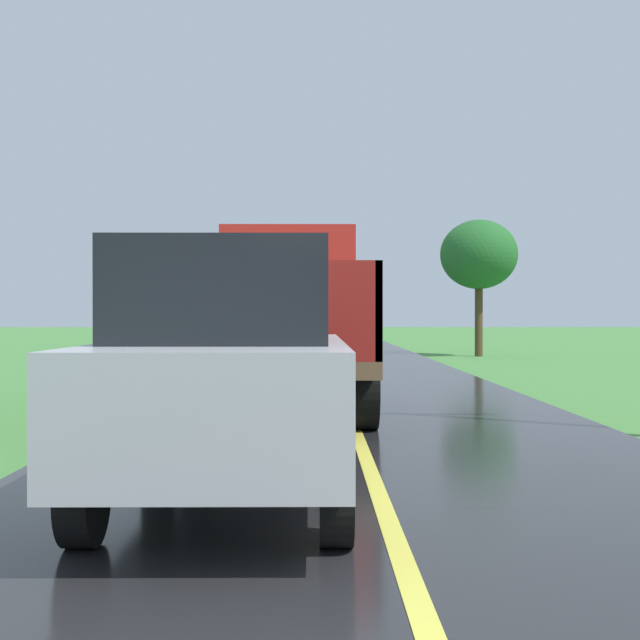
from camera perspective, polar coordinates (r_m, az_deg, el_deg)
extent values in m
cube|color=#2D2D30|center=(12.19, -2.32, -3.46)|extent=(0.90, 5.51, 0.24)
cube|color=brown|center=(12.18, -2.32, -2.52)|extent=(2.30, 5.80, 0.20)
cube|color=red|center=(14.12, -2.06, 2.14)|extent=(2.10, 1.90, 1.90)
cube|color=black|center=(15.09, -1.96, 3.29)|extent=(1.79, 0.02, 0.76)
cube|color=maroon|center=(11.29, -8.13, 0.55)|extent=(0.08, 3.85, 1.10)
cube|color=maroon|center=(11.21, 3.19, 0.55)|extent=(0.08, 3.85, 1.10)
cube|color=maroon|center=(9.31, -2.91, 0.59)|extent=(2.30, 0.08, 1.10)
cube|color=maroon|center=(13.07, -2.19, 0.53)|extent=(2.30, 0.08, 1.10)
cylinder|color=black|center=(14.06, -6.36, -3.36)|extent=(0.28, 1.00, 1.00)
cylinder|color=black|center=(14.00, 2.23, -3.37)|extent=(0.28, 1.00, 1.00)
cylinder|color=black|center=(10.70, -8.26, -4.53)|extent=(0.28, 1.00, 1.00)
cylinder|color=black|center=(10.62, 3.07, -4.57)|extent=(0.28, 1.00, 1.00)
ellipsoid|color=#92C326|center=(9.70, 1.11, -1.53)|extent=(0.43, 0.41, 0.39)
ellipsoid|color=#7DC32B|center=(11.16, -5.11, -1.20)|extent=(0.43, 0.41, 0.44)
ellipsoid|color=#94B122|center=(11.57, -3.03, -1.33)|extent=(0.53, 0.55, 0.43)
ellipsoid|color=#91BD26|center=(11.07, 2.10, 0.25)|extent=(0.54, 0.68, 0.43)
ellipsoid|color=#84B51E|center=(12.34, -3.81, 0.40)|extent=(0.49, 0.61, 0.42)
ellipsoid|color=#86B234|center=(11.48, -6.28, 1.92)|extent=(0.59, 0.69, 0.40)
ellipsoid|color=#7CB237|center=(11.58, 0.46, -1.09)|extent=(0.46, 0.45, 0.37)
ellipsoid|color=#95B32A|center=(10.80, -2.28, 0.47)|extent=(0.53, 0.58, 0.39)
ellipsoid|color=#7CBF35|center=(10.31, -2.74, 2.23)|extent=(0.54, 0.50, 0.49)
ellipsoid|color=#81AD27|center=(12.05, -0.32, -1.39)|extent=(0.56, 0.50, 0.42)
ellipsoid|color=#8FBD26|center=(11.50, -6.19, 0.48)|extent=(0.55, 0.55, 0.42)
ellipsoid|color=#90BE37|center=(12.45, -0.04, -1.01)|extent=(0.49, 0.60, 0.48)
cube|color=#2D2D30|center=(25.04, -0.84, -1.49)|extent=(0.90, 5.51, 0.24)
cube|color=brown|center=(25.03, -0.84, -1.03)|extent=(2.30, 5.80, 0.20)
cube|color=silver|center=(26.98, -0.81, 1.30)|extent=(2.10, 1.90, 1.90)
cube|color=black|center=(27.94, -0.80, 1.95)|extent=(1.78, 0.02, 0.76)
cube|color=#2D517F|center=(24.08, -3.50, 0.46)|extent=(0.08, 3.85, 1.10)
cube|color=#2D517F|center=(24.07, 1.78, 0.46)|extent=(0.08, 3.85, 1.10)
cube|color=#2D517F|center=(22.17, -0.90, 0.46)|extent=(2.30, 0.08, 1.10)
cube|color=#2D517F|center=(25.93, -0.83, 0.45)|extent=(2.30, 0.08, 1.10)
cylinder|color=black|center=(26.87, -3.05, -1.58)|extent=(0.28, 1.00, 1.00)
cylinder|color=black|center=(26.85, 1.43, -1.58)|extent=(0.28, 1.00, 1.00)
cylinder|color=black|center=(23.48, -3.44, -1.86)|extent=(0.28, 1.00, 1.00)
cylinder|color=black|center=(23.46, 1.70, -1.86)|extent=(0.28, 1.00, 1.00)
ellipsoid|color=#8AC530|center=(23.47, 1.29, -0.54)|extent=(0.53, 0.52, 0.44)
ellipsoid|color=#84BC1F|center=(25.36, -0.24, 1.00)|extent=(0.47, 0.51, 0.38)
ellipsoid|color=#7EBF30|center=(25.46, -1.00, 0.34)|extent=(0.49, 0.51, 0.40)
ellipsoid|color=#8CC131|center=(23.36, 0.91, 0.38)|extent=(0.52, 0.49, 0.44)
ellipsoid|color=#8EB221|center=(23.39, 0.01, -0.51)|extent=(0.47, 0.60, 0.46)
ellipsoid|color=#8BBD33|center=(24.24, -1.91, -0.34)|extent=(0.57, 0.60, 0.43)
ellipsoid|color=#85BC34|center=(24.36, 0.02, 1.05)|extent=(0.54, 0.68, 0.42)
ellipsoid|color=#8FBB22|center=(23.66, -1.05, 1.02)|extent=(0.41, 0.49, 0.44)
ellipsoid|color=#7CC530|center=(23.39, -1.11, -0.50)|extent=(0.43, 0.55, 0.47)
ellipsoid|color=#90BF2C|center=(24.18, -0.16, 0.25)|extent=(0.46, 0.44, 0.37)
ellipsoid|color=#91C036|center=(23.51, -0.94, -0.38)|extent=(0.53, 0.52, 0.44)
ellipsoid|color=#93C520|center=(24.23, -0.39, -0.51)|extent=(0.54, 0.52, 0.46)
ellipsoid|color=#91B827|center=(24.43, 0.57, -0.41)|extent=(0.50, 0.55, 0.50)
ellipsoid|color=#7CAF21|center=(24.30, -0.88, -0.46)|extent=(0.41, 0.41, 0.41)
cylinder|color=#4C3823|center=(31.11, 10.48, -0.05)|extent=(0.28, 0.28, 2.54)
ellipsoid|color=#236028|center=(31.18, 10.49, 4.30)|extent=(2.74, 2.74, 2.47)
cube|color=#B7BABF|center=(6.55, -5.98, -4.87)|extent=(1.70, 4.10, 0.80)
cube|color=black|center=(6.33, -6.16, 1.74)|extent=(1.44, 2.05, 0.70)
cylinder|color=black|center=(7.97, -10.64, -7.53)|extent=(0.20, 0.64, 0.64)
cylinder|color=black|center=(7.84, 0.60, -7.65)|extent=(0.20, 0.64, 0.64)
cylinder|color=black|center=(5.52, -15.43, -11.08)|extent=(0.20, 0.64, 0.64)
cylinder|color=black|center=(5.34, 1.09, -11.46)|extent=(0.20, 0.64, 0.64)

